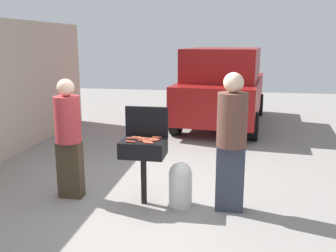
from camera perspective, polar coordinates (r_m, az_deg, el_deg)
ground_plane at (r=5.46m, az=-4.37°, el=-11.16°), size 24.00×24.00×0.00m
bbq_grill at (r=5.11m, az=-3.75°, el=-3.70°), size 0.60×0.44×0.90m
grill_lid_open at (r=5.23m, az=-3.23°, el=0.66°), size 0.60×0.05×0.42m
hot_dog_0 at (r=5.19m, az=-4.79°, el=-1.71°), size 0.13×0.03×0.03m
hot_dog_1 at (r=4.97m, az=-5.70°, el=-2.37°), size 0.13×0.04×0.03m
hot_dog_2 at (r=5.00m, az=-2.38°, el=-2.23°), size 0.13×0.04×0.03m
hot_dog_3 at (r=4.94m, az=-3.09°, el=-2.43°), size 0.13×0.04×0.03m
hot_dog_4 at (r=5.17m, az=-1.71°, el=-1.72°), size 0.13×0.04×0.03m
hot_dog_5 at (r=5.00m, az=-3.83°, el=-2.24°), size 0.13×0.04×0.03m
hot_dog_6 at (r=5.10m, az=-4.16°, el=-1.95°), size 0.13×0.03×0.03m
hot_dog_7 at (r=5.10m, az=-2.33°, el=-1.94°), size 0.13×0.03×0.03m
hot_dog_8 at (r=4.89m, az=-2.95°, el=-2.58°), size 0.13×0.03×0.03m
hot_dog_9 at (r=5.05m, az=-3.23°, el=-2.09°), size 0.13×0.04×0.03m
hot_dog_10 at (r=5.13m, az=-5.56°, el=-1.89°), size 0.13×0.03×0.03m
hot_dog_11 at (r=5.05m, az=-2.01°, el=-2.06°), size 0.13×0.03×0.03m
hot_dog_12 at (r=5.13m, az=-3.75°, el=-1.85°), size 0.13×0.04×0.03m
propane_tank at (r=5.18m, az=1.89°, el=-8.65°), size 0.32×0.32×0.62m
person_left at (r=5.46m, az=-14.81°, el=-1.27°), size 0.36×0.36×1.71m
person_right at (r=4.91m, az=9.56°, el=-1.77°), size 0.38×0.38×1.83m
parked_minivan at (r=10.15m, az=8.31°, el=5.95°), size 2.37×4.56×2.02m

